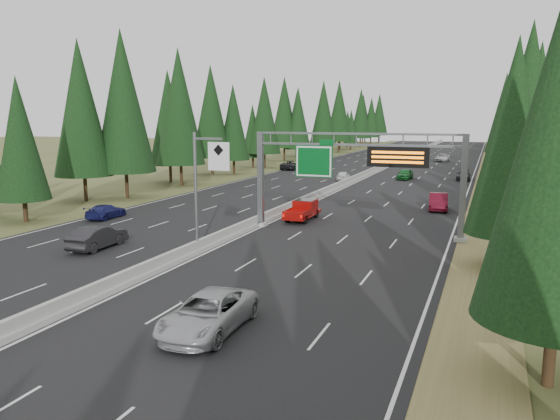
{
  "coord_description": "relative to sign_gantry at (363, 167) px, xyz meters",
  "views": [
    {
      "loc": [
        17.95,
        -6.04,
        9.01
      ],
      "look_at": [
        7.86,
        20.0,
        4.27
      ],
      "focal_mm": 35.0,
      "sensor_mm": 36.0,
      "label": 1
    }
  ],
  "objects": [
    {
      "name": "red_pickup",
      "position": [
        -6.23,
        4.36,
        -4.24
      ],
      "size": [
        1.88,
        5.25,
        1.71
      ],
      "color": "black",
      "rests_on": "road"
    },
    {
      "name": "car_onc_near",
      "position": [
        -15.99,
        -11.18,
        -4.39
      ],
      "size": [
        1.88,
        4.92,
        1.6
      ],
      "primitive_type": "imported",
      "rotation": [
        0.0,
        0.0,
        3.18
      ],
      "color": "#232325",
      "rests_on": "road"
    },
    {
      "name": "car_ahead_green",
      "position": [
        -2.61,
        39.89,
        -4.42
      ],
      "size": [
        2.09,
        4.61,
        1.53
      ],
      "primitive_type": "imported",
      "rotation": [
        0.0,
        0.0,
        -0.06
      ],
      "color": "#176425",
      "rests_on": "road"
    },
    {
      "name": "hov_sign_pole",
      "position": [
        -8.33,
        -9.92,
        -0.54
      ],
      "size": [
        2.8,
        0.5,
        8.0
      ],
      "color": "slate",
      "rests_on": "road"
    },
    {
      "name": "tree_row_right",
      "position": [
        13.32,
        42.68,
        4.39
      ],
      "size": [
        11.37,
        241.84,
        18.96
      ],
      "color": "black",
      "rests_on": "ground"
    },
    {
      "name": "road",
      "position": [
        -8.92,
        45.12,
        -5.23
      ],
      "size": [
        32.0,
        260.0,
        0.08
      ],
      "primitive_type": "cube",
      "color": "black",
      "rests_on": "ground"
    },
    {
      "name": "silver_minivan",
      "position": [
        -1.72,
        -21.58,
        -4.39
      ],
      "size": [
        2.78,
        5.78,
        1.59
      ],
      "primitive_type": "imported",
      "rotation": [
        0.0,
        0.0,
        0.02
      ],
      "color": "#A8A8AC",
      "rests_on": "road"
    },
    {
      "name": "shoulder_left",
      "position": [
        -26.72,
        45.12,
        -5.24
      ],
      "size": [
        3.6,
        260.0,
        0.06
      ],
      "primitive_type": "cube",
      "color": "#4A5729",
      "rests_on": "ground"
    },
    {
      "name": "car_onc_far",
      "position": [
        -23.42,
        48.12,
        -4.42
      ],
      "size": [
        2.69,
        5.6,
        1.54
      ],
      "primitive_type": "imported",
      "rotation": [
        0.0,
        0.0,
        3.17
      ],
      "color": "black",
      "rests_on": "road"
    },
    {
      "name": "sign_gantry",
      "position": [
        0.0,
        0.0,
        0.0
      ],
      "size": [
        16.75,
        0.98,
        7.8
      ],
      "color": "slate",
      "rests_on": "road"
    },
    {
      "name": "shoulder_right",
      "position": [
        8.88,
        45.12,
        -5.24
      ],
      "size": [
        3.6,
        260.0,
        0.06
      ],
      "primitive_type": "cube",
      "color": "olive",
      "rests_on": "ground"
    },
    {
      "name": "car_ahead_far",
      "position": [
        -4.87,
        79.01,
        -4.41
      ],
      "size": [
        2.22,
        4.71,
        1.56
      ],
      "primitive_type": "imported",
      "rotation": [
        0.0,
        0.0,
        -0.08
      ],
      "color": "black",
      "rests_on": "road"
    },
    {
      "name": "car_ahead_white",
      "position": [
        -0.41,
        76.59,
        -4.43
      ],
      "size": [
        2.8,
        5.6,
        1.52
      ],
      "primitive_type": "imported",
      "rotation": [
        0.0,
        0.0,
        -0.05
      ],
      "color": "silver",
      "rests_on": "road"
    },
    {
      "name": "car_ahead_dkred",
      "position": [
        4.46,
        13.77,
        -4.37
      ],
      "size": [
        2.19,
        5.09,
        1.63
      ],
      "primitive_type": "imported",
      "rotation": [
        0.0,
        0.0,
        0.1
      ],
      "color": "#580C1B",
      "rests_on": "road"
    },
    {
      "name": "car_onc_white",
      "position": [
        -10.65,
        35.1,
        -4.51
      ],
      "size": [
        1.99,
        4.11,
        1.35
      ],
      "primitive_type": "imported",
      "rotation": [
        0.0,
        0.0,
        3.24
      ],
      "color": "silver",
      "rests_on": "road"
    },
    {
      "name": "car_ahead_dkgrey",
      "position": [
        5.41,
        41.98,
        -4.5
      ],
      "size": [
        2.01,
        4.77,
        1.37
      ],
      "primitive_type": "imported",
      "rotation": [
        0.0,
        0.0,
        0.02
      ],
      "color": "black",
      "rests_on": "road"
    },
    {
      "name": "median_barrier",
      "position": [
        -8.92,
        45.12,
        -4.85
      ],
      "size": [
        0.7,
        260.0,
        0.85
      ],
      "color": "gray",
      "rests_on": "road"
    },
    {
      "name": "car_onc_blue",
      "position": [
        -22.92,
        -1.66,
        -4.55
      ],
      "size": [
        1.92,
        4.43,
        1.27
      ],
      "primitive_type": "imported",
      "rotation": [
        0.0,
        0.0,
        3.17
      ],
      "color": "navy",
      "rests_on": "road"
    },
    {
      "name": "tree_row_left",
      "position": [
        -30.56,
        36.35,
        4.24
      ],
      "size": [
        11.75,
        242.84,
        18.74
      ],
      "color": "black",
      "rests_on": "ground"
    }
  ]
}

